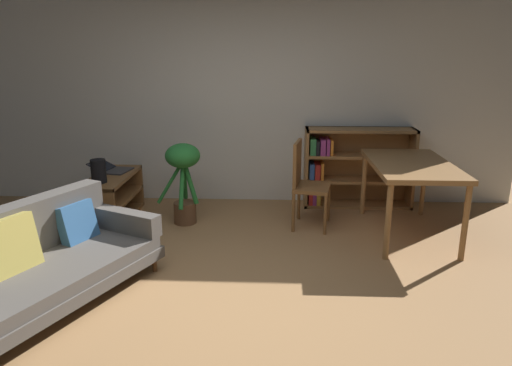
# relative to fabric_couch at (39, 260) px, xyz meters

# --- Properties ---
(ground_plane) EXTENTS (8.16, 8.16, 0.00)m
(ground_plane) POSITION_rel_fabric_couch_xyz_m (1.46, 0.03, -0.34)
(ground_plane) COLOR #A87A4C
(back_wall_panel) EXTENTS (6.80, 0.10, 2.70)m
(back_wall_panel) POSITION_rel_fabric_couch_xyz_m (1.46, 2.73, 1.01)
(back_wall_panel) COLOR silver
(back_wall_panel) RESTS_ON ground_plane
(fabric_couch) EXTENTS (1.51, 1.97, 0.75)m
(fabric_couch) POSITION_rel_fabric_couch_xyz_m (0.00, 0.00, 0.00)
(fabric_couch) COLOR brown
(fabric_couch) RESTS_ON ground_plane
(media_console) EXTENTS (0.41, 1.08, 0.53)m
(media_console) POSITION_rel_fabric_couch_xyz_m (-0.06, 1.85, -0.08)
(media_console) COLOR brown
(media_console) RESTS_ON ground_plane
(open_laptop) EXTENTS (0.49, 0.40, 0.11)m
(open_laptop) POSITION_rel_fabric_couch_xyz_m (-0.11, 2.06, 0.21)
(open_laptop) COLOR #333338
(open_laptop) RESTS_ON media_console
(desk_speaker) EXTENTS (0.16, 0.16, 0.25)m
(desk_speaker) POSITION_rel_fabric_couch_xyz_m (-0.08, 1.57, 0.31)
(desk_speaker) COLOR black
(desk_speaker) RESTS_ON media_console
(potted_floor_plant) EXTENTS (0.51, 0.46, 0.92)m
(potted_floor_plant) POSITION_rel_fabric_couch_xyz_m (0.80, 1.77, 0.25)
(potted_floor_plant) COLOR brown
(potted_floor_plant) RESTS_ON ground_plane
(dining_table) EXTENTS (0.81, 1.40, 0.79)m
(dining_table) POSITION_rel_fabric_couch_xyz_m (3.24, 1.54, 0.37)
(dining_table) COLOR olive
(dining_table) RESTS_ON ground_plane
(dining_chair_near) EXTENTS (0.46, 0.52, 0.96)m
(dining_chair_near) POSITION_rel_fabric_couch_xyz_m (2.16, 1.74, 0.20)
(dining_chair_near) COLOR brown
(dining_chair_near) RESTS_ON ground_plane
(bookshelf) EXTENTS (1.34, 0.34, 0.99)m
(bookshelf) POSITION_rel_fabric_couch_xyz_m (2.78, 2.54, 0.16)
(bookshelf) COLOR olive
(bookshelf) RESTS_ON ground_plane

